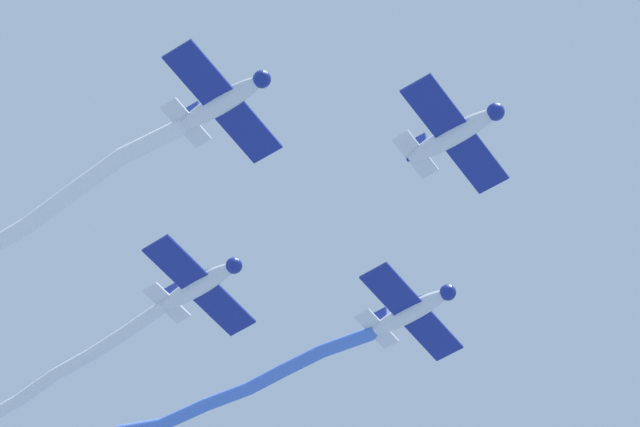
{
  "coord_description": "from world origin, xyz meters",
  "views": [
    {
      "loc": [
        38.93,
        1.58,
        6.09
      ],
      "look_at": [
        -3.59,
        -3.23,
        60.63
      ],
      "focal_mm": 79.99,
      "sensor_mm": 36.0,
      "label": 1
    }
  ],
  "objects": [
    {
      "name": "airplane_lead",
      "position": [
        0.32,
        3.55,
        60.72
      ],
      "size": [
        7.06,
        5.51,
        1.8
      ],
      "rotation": [
        0.0,
        0.0,
        1.08
      ],
      "color": "silver"
    },
    {
      "name": "airplane_left_wing",
      "position": [
        -10.21,
        0.73,
        60.32
      ],
      "size": [
        7.01,
        5.5,
        1.8
      ],
      "rotation": [
        0.0,
        0.0,
        1.06
      ],
      "color": "silver"
    },
    {
      "name": "smoke_trail_left_wing",
      "position": [
        -15.25,
        -8.77,
        60.91
      ],
      "size": [
        7.82,
        15.55,
        2.06
      ],
      "color": "#4C75DB"
    },
    {
      "name": "airplane_right_wing",
      "position": [
        3.14,
        -6.99,
        61.02
      ],
      "size": [
        7.08,
        5.52,
        1.8
      ],
      "rotation": [
        0.0,
        0.0,
        1.09
      ],
      "color": "silver"
    },
    {
      "name": "airplane_slot",
      "position": [
        -7.4,
        -9.8,
        60.52
      ],
      "size": [
        7.01,
        5.5,
        1.8
      ],
      "rotation": [
        0.0,
        0.0,
        1.06
      ],
      "color": "silver"
    }
  ]
}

